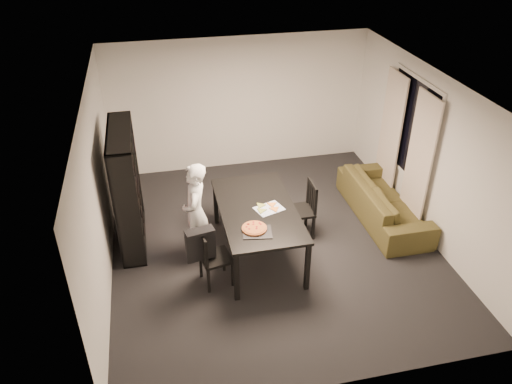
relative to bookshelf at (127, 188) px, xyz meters
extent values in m
cube|color=black|center=(2.16, -0.60, -0.95)|extent=(5.00, 5.50, 0.01)
cube|color=white|center=(2.16, -0.60, 1.65)|extent=(5.00, 5.50, 0.01)
cube|color=white|center=(2.16, 2.15, 0.35)|extent=(5.00, 0.01, 2.60)
cube|color=white|center=(2.16, -3.35, 0.35)|extent=(5.00, 0.01, 2.60)
cube|color=white|center=(-0.34, -0.60, 0.35)|extent=(0.01, 5.50, 2.60)
cube|color=white|center=(4.66, -0.60, 0.35)|extent=(0.01, 5.50, 2.60)
cube|color=black|center=(4.64, 0.00, 0.55)|extent=(0.02, 1.40, 1.60)
cube|color=white|center=(4.64, 0.00, 0.55)|extent=(0.03, 1.52, 1.72)
cube|color=beige|center=(4.56, -0.52, 0.20)|extent=(0.03, 0.70, 2.25)
cube|color=beige|center=(4.56, 0.52, 0.20)|extent=(0.03, 0.70, 2.25)
cube|color=black|center=(0.00, 0.00, 0.00)|extent=(0.35, 1.50, 1.90)
cube|color=black|center=(1.87, -0.79, -0.14)|extent=(1.11, 1.99, 0.04)
cube|color=black|center=(1.37, -1.73, -0.56)|extent=(0.07, 0.07, 0.79)
cube|color=black|center=(2.36, -1.73, -0.56)|extent=(0.07, 0.07, 0.79)
cube|color=black|center=(1.37, 0.15, -0.56)|extent=(0.07, 0.07, 0.79)
cube|color=black|center=(2.36, 0.15, -0.56)|extent=(0.07, 0.07, 0.79)
cube|color=black|center=(1.15, -1.30, -0.53)|extent=(0.48, 0.48, 0.04)
cube|color=black|center=(0.97, -1.34, -0.28)|extent=(0.12, 0.41, 0.44)
cube|color=black|center=(0.97, -1.34, -0.08)|extent=(0.10, 0.39, 0.05)
cube|color=black|center=(1.36, -1.44, -0.75)|extent=(0.04, 0.04, 0.40)
cube|color=black|center=(1.29, -1.09, -0.75)|extent=(0.04, 0.04, 0.40)
cube|color=black|center=(1.01, -1.51, -0.75)|extent=(0.04, 0.04, 0.40)
cube|color=black|center=(0.94, -1.16, -0.75)|extent=(0.04, 0.04, 0.40)
cube|color=black|center=(2.63, -0.46, -0.50)|extent=(0.44, 0.44, 0.04)
cube|color=black|center=(2.83, -0.45, -0.25)|extent=(0.04, 0.44, 0.47)
cube|color=black|center=(2.83, -0.45, -0.03)|extent=(0.03, 0.42, 0.05)
cube|color=black|center=(2.44, -0.27, -0.74)|extent=(0.04, 0.04, 0.43)
cube|color=black|center=(2.44, -0.64, -0.74)|extent=(0.04, 0.04, 0.43)
cube|color=black|center=(2.81, -0.27, -0.74)|extent=(0.04, 0.04, 0.43)
cube|color=black|center=(2.82, -0.64, -0.74)|extent=(0.04, 0.04, 0.43)
cube|color=black|center=(0.95, -1.34, -0.26)|extent=(0.42, 0.16, 0.44)
cube|color=black|center=(0.95, -1.34, -0.01)|extent=(0.42, 0.24, 0.05)
imported|color=white|center=(0.96, -0.65, -0.16)|extent=(0.49, 0.64, 1.58)
cube|color=black|center=(1.73, -1.38, -0.11)|extent=(0.45, 0.38, 0.01)
cylinder|color=#A65930|center=(1.71, -1.31, -0.09)|extent=(0.35, 0.35, 0.02)
cylinder|color=#C17332|center=(1.71, -1.31, -0.08)|extent=(0.31, 0.31, 0.01)
cube|color=white|center=(2.03, -0.85, -0.11)|extent=(0.48, 0.42, 0.01)
imported|color=#42371A|center=(4.18, -0.29, -0.63)|extent=(0.86, 2.20, 0.64)
camera|label=1|loc=(0.52, -6.78, 3.94)|focal=35.00mm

